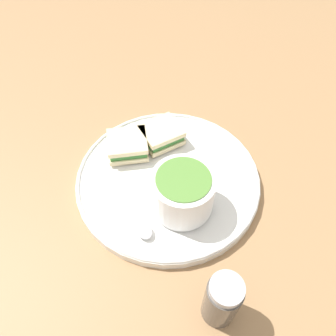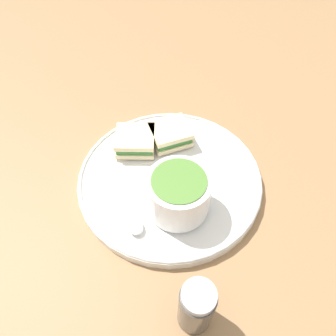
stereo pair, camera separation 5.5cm
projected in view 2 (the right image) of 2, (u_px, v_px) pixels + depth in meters
ground_plane at (168, 182)px, 0.59m from camera, size 2.40×2.40×0.00m
plate at (168, 178)px, 0.58m from camera, size 0.32×0.32×0.02m
soup_bowl at (176, 193)px, 0.50m from camera, size 0.10×0.10×0.07m
spoon at (131, 222)px, 0.51m from camera, size 0.06×0.10×0.01m
sandwich_half_near at (167, 134)px, 0.61m from camera, size 0.09×0.09×0.03m
sandwich_half_far at (133, 141)px, 0.60m from camera, size 0.07×0.06×0.03m
salt_shaker at (194, 307)px, 0.41m from camera, size 0.05×0.05×0.10m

